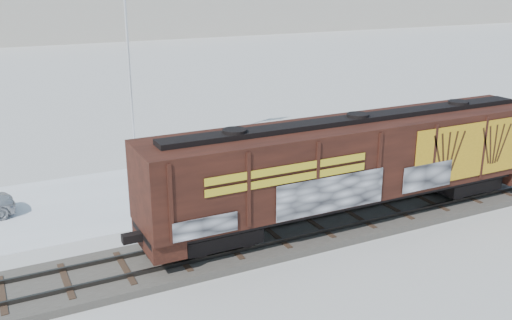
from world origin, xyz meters
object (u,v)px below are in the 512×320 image
flagpole (132,85)px  car_dark (391,147)px  car_white (280,160)px  hopper_railcar (355,161)px

flagpole → car_dark: (13.14, -6.56, -3.59)m
flagpole → car_white: flagpole is taller
car_dark → car_white: bearing=79.3°
hopper_railcar → flagpole: size_ratio=1.57×
car_white → car_dark: size_ratio=1.09×
hopper_railcar → flagpole: bearing=113.7°
flagpole → hopper_railcar: bearing=-66.3°
hopper_railcar → flagpole: flagpole is taller
hopper_railcar → car_dark: (7.41, 6.52, -2.12)m
hopper_railcar → car_white: size_ratio=3.57×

